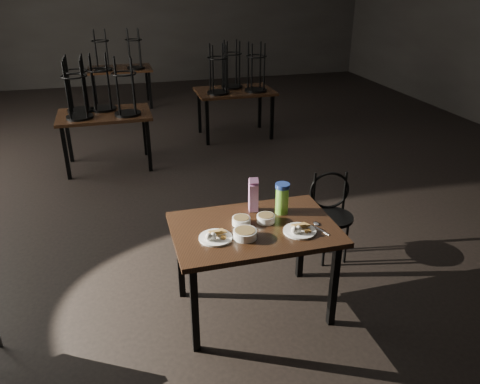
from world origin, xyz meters
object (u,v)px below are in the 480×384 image
object	(u,v)px
main_table	(254,236)
bentwood_chair	(331,209)
water_bottle	(282,198)
juice_carton	(253,195)

from	to	relation	value
main_table	bentwood_chair	xyz separation A→B (m)	(0.91, 0.58, -0.19)
main_table	bentwood_chair	distance (m)	1.09
water_bottle	juice_carton	bearing A→B (deg)	154.31
main_table	water_bottle	bearing A→B (deg)	30.62
main_table	bentwood_chair	bearing A→B (deg)	32.41
juice_carton	water_bottle	bearing A→B (deg)	-25.69
main_table	water_bottle	distance (m)	0.37
main_table	bentwood_chair	size ratio (longest dim) A/B	1.49
water_bottle	bentwood_chair	bearing A→B (deg)	33.14
main_table	water_bottle	world-z (taller)	water_bottle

